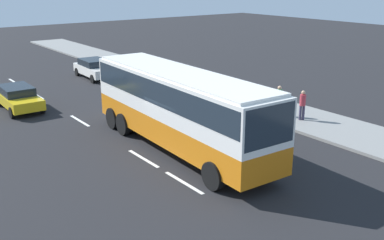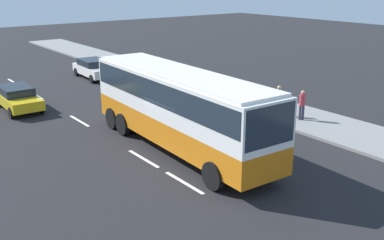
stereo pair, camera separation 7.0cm
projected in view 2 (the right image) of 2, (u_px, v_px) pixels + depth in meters
The scene contains 8 objects.
ground_plane at pixel (181, 152), 20.22m from camera, with size 120.00×120.00×0.00m, color black.
sidewalk_curb at pixel (300, 118), 24.91m from camera, with size 80.00×4.00×0.15m, color gray.
lane_centreline at pixel (101, 134), 22.54m from camera, with size 33.44×0.16×0.01m.
coach_bus at pixel (179, 102), 19.84m from camera, with size 11.50×3.08×3.63m.
car_yellow_taxi at pixel (17, 97), 26.53m from camera, with size 4.44×1.94×1.37m.
car_white_minivan at pixel (94, 68), 34.92m from camera, with size 4.55×2.13×1.44m.
pedestrian_near_curb at pixel (279, 98), 24.76m from camera, with size 0.32×0.32×1.71m.
pedestrian_at_crossing at pixel (302, 103), 24.04m from camera, with size 0.32×0.32×1.63m.
Camera 2 is at (15.28, -11.00, 7.52)m, focal length 41.91 mm.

